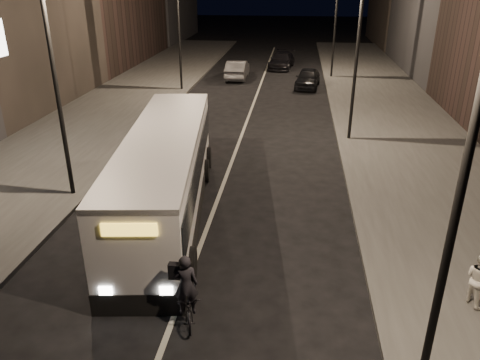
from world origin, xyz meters
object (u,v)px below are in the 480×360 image
(streetlight_right_far, at_px, (333,9))
(car_near, at_px, (308,78))
(streetlight_left_near, at_px, (59,56))
(pedestrian_woman, at_px, (479,279))
(city_bus, at_px, (166,171))
(streetlight_right_near, at_px, (452,148))
(cyclist_on_bicycle, at_px, (188,298))
(car_far, at_px, (282,60))
(streetlight_right_mid, at_px, (353,33))
(streetlight_left_far, at_px, (182,14))
(car_mid, at_px, (237,70))

(streetlight_right_far, xyz_separation_m, car_near, (-1.73, -3.76, -4.66))
(streetlight_left_near, distance_m, car_near, 22.61)
(pedestrian_woman, bearing_deg, city_bus, 43.11)
(streetlight_right_far, relative_size, car_near, 1.96)
(streetlight_left_near, bearing_deg, streetlight_right_near, -36.88)
(car_near, bearing_deg, city_bus, -97.29)
(cyclist_on_bicycle, distance_m, car_far, 34.37)
(car_far, bearing_deg, streetlight_right_mid, -72.20)
(streetlight_left_far, xyz_separation_m, pedestrian_woman, (12.93, -23.05, -4.46))
(streetlight_right_far, distance_m, streetlight_left_near, 26.26)
(car_near, bearing_deg, car_mid, 162.10)
(city_bus, relative_size, car_mid, 2.51)
(streetlight_left_far, xyz_separation_m, car_mid, (3.25, 4.83, -4.61))
(cyclist_on_bicycle, xyz_separation_m, car_far, (0.94, 34.36, 0.05))
(city_bus, bearing_deg, car_near, 68.87)
(streetlight_right_mid, distance_m, streetlight_left_far, 14.62)
(streetlight_right_near, bearing_deg, streetlight_left_near, 143.12)
(city_bus, distance_m, car_near, 21.75)
(streetlight_right_far, xyz_separation_m, streetlight_left_near, (-10.66, -24.00, 0.00))
(car_near, bearing_deg, streetlight_left_far, -159.35)
(streetlight_left_far, distance_m, car_near, 10.32)
(streetlight_right_mid, relative_size, streetlight_left_near, 1.00)
(streetlight_right_mid, xyz_separation_m, car_far, (-3.99, 19.99, -4.66))
(streetlight_right_near, relative_size, streetlight_left_near, 1.00)
(streetlight_right_near, bearing_deg, pedestrian_woman, 52.45)
(streetlight_right_mid, relative_size, pedestrian_woman, 5.48)
(streetlight_right_near, xyz_separation_m, car_near, (-1.73, 28.24, -4.66))
(city_bus, bearing_deg, streetlight_left_near, 159.79)
(cyclist_on_bicycle, distance_m, car_near, 26.80)
(streetlight_left_far, relative_size, car_mid, 1.79)
(streetlight_right_mid, distance_m, streetlight_right_far, 16.00)
(streetlight_right_far, height_order, car_mid, streetlight_right_far)
(streetlight_right_far, height_order, streetlight_left_far, same)
(car_mid, distance_m, car_far, 6.20)
(streetlight_left_far, bearing_deg, cyclist_on_bicycle, -76.76)
(car_mid, bearing_deg, car_near, 155.08)
(streetlight_right_near, height_order, car_mid, streetlight_right_near)
(streetlight_left_near, distance_m, car_far, 29.15)
(city_bus, bearing_deg, streetlight_right_mid, 44.67)
(pedestrian_woman, distance_m, car_mid, 29.51)
(streetlight_right_near, xyz_separation_m, city_bus, (-6.93, 7.14, -3.72))
(car_near, bearing_deg, streetlight_left_near, -107.26)
(car_near, bearing_deg, streetlight_right_near, -79.94)
(streetlight_left_near, distance_m, pedestrian_woman, 14.58)
(streetlight_left_near, xyz_separation_m, city_bus, (3.73, -0.86, -3.72))
(car_near, bearing_deg, streetlight_right_far, 71.81)
(city_bus, relative_size, car_far, 2.38)
(streetlight_right_near, xyz_separation_m, streetlight_right_far, (0.00, 32.00, 0.00))
(car_near, height_order, car_far, car_near)
(streetlight_right_near, relative_size, car_mid, 1.79)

